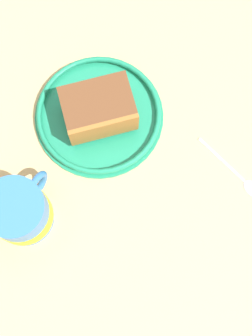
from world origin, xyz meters
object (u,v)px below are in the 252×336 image
small_plate (99,115)px  cake_slice (98,109)px  teaspoon (243,179)px  tea_mug (20,212)px

small_plate → cake_slice: size_ratio=1.57×
cake_slice → teaspoon: (21.07, 7.05, -3.34)cm
small_plate → teaspoon: small_plate is taller
small_plate → cake_slice: (0.23, -0.14, 2.83)cm
teaspoon → cake_slice: bearing=-161.5°
teaspoon → small_plate: bearing=-162.0°
cake_slice → tea_mug: bearing=-81.7°
small_plate → teaspoon: bearing=18.0°
small_plate → tea_mug: 18.01cm
cake_slice → tea_mug: size_ratio=1.16×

